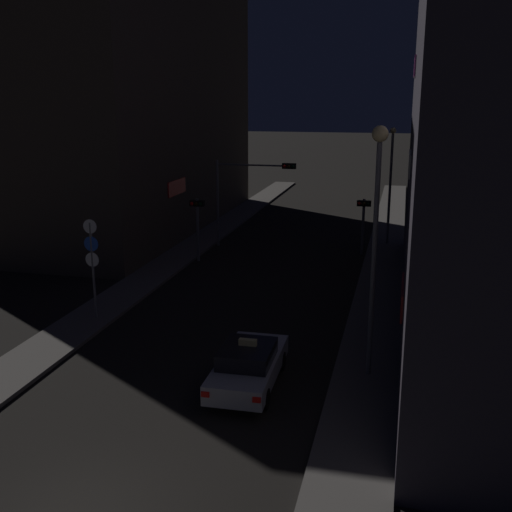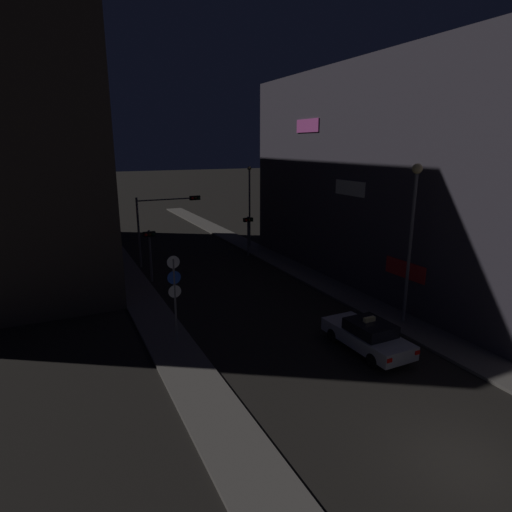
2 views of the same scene
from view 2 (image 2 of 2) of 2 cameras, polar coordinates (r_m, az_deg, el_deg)
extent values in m
plane|color=black|center=(14.95, 26.22, -23.90)|extent=(300.00, 300.00, 0.00)
cube|color=#5B5651|center=(33.90, -17.47, -1.29)|extent=(2.12, 55.43, 0.14)
cube|color=#5B5651|center=(37.09, 0.20, 0.73)|extent=(2.12, 55.43, 0.14)
cube|color=#473D33|center=(36.04, -30.73, 14.53)|extent=(11.52, 24.96, 20.30)
cube|color=red|center=(31.54, -19.38, 4.09)|extent=(0.08, 2.80, 0.90)
cube|color=#3D3842|center=(30.14, 19.26, 9.93)|extent=(8.81, 25.41, 13.85)
cube|color=red|center=(24.21, 19.22, -1.72)|extent=(0.08, 2.80, 0.90)
cube|color=white|center=(27.26, 12.39, 8.82)|extent=(0.08, 2.80, 0.90)
cube|color=#D859B2|center=(31.34, 6.88, 16.86)|extent=(0.08, 2.80, 0.90)
cube|color=#B7B7BC|center=(20.06, 14.50, -10.44)|extent=(1.89, 4.43, 0.60)
cube|color=black|center=(19.70, 14.98, -9.19)|extent=(1.62, 2.01, 0.50)
cube|color=red|center=(18.11, 17.36, -13.16)|extent=(0.24, 0.06, 0.16)
cube|color=red|center=(19.10, 20.70, -11.95)|extent=(0.24, 0.06, 0.16)
cylinder|color=black|center=(20.67, 10.24, -10.34)|extent=(0.23, 0.64, 0.64)
cylinder|color=black|center=(21.60, 13.69, -9.40)|extent=(0.23, 0.64, 0.64)
cylinder|color=black|center=(18.80, 15.32, -13.29)|extent=(0.23, 0.64, 0.64)
cylinder|color=black|center=(19.82, 18.86, -12.06)|extent=(0.23, 0.64, 0.64)
cube|color=#F4E08C|center=(19.64, 14.86, -8.16)|extent=(0.56, 0.19, 0.20)
cylinder|color=slate|center=(32.74, -15.34, 2.93)|extent=(0.16, 0.16, 5.26)
cylinder|color=slate|center=(32.81, -11.83, 7.39)|extent=(4.39, 0.10, 0.10)
cube|color=black|center=(33.40, -8.14, 7.67)|extent=(0.80, 0.28, 0.32)
sphere|color=red|center=(33.16, -8.46, 7.61)|extent=(0.20, 0.20, 0.20)
sphere|color=#3F2D0C|center=(33.23, -8.05, 7.64)|extent=(0.20, 0.20, 0.20)
sphere|color=#0C3319|center=(33.30, -7.64, 7.67)|extent=(0.20, 0.20, 0.20)
cylinder|color=slate|center=(29.30, -13.87, -0.05)|extent=(0.16, 0.16, 3.52)
cube|color=black|center=(28.97, -14.05, 2.84)|extent=(0.80, 0.28, 0.32)
sphere|color=red|center=(28.76, -14.46, 2.73)|extent=(0.20, 0.20, 0.20)
sphere|color=#3F2D0C|center=(28.80, -13.98, 2.78)|extent=(0.20, 0.20, 0.20)
sphere|color=#0C3319|center=(28.85, -13.50, 2.83)|extent=(0.20, 0.20, 0.20)
cylinder|color=slate|center=(35.37, -1.05, 2.64)|extent=(0.16, 0.16, 3.27)
cube|color=black|center=(35.11, -1.06, 4.85)|extent=(0.80, 0.28, 0.32)
sphere|color=red|center=(34.85, -1.31, 4.78)|extent=(0.20, 0.20, 0.20)
sphere|color=#3F2D0C|center=(34.95, -0.94, 4.81)|extent=(0.20, 0.20, 0.20)
sphere|color=#0C3319|center=(35.05, -0.57, 4.84)|extent=(0.20, 0.20, 0.20)
cylinder|color=slate|center=(19.67, -10.72, -5.96)|extent=(0.10, 0.10, 3.97)
cylinder|color=white|center=(19.09, -10.96, -0.81)|extent=(0.57, 0.03, 0.57)
cylinder|color=blue|center=(19.29, -10.86, -2.83)|extent=(0.61, 0.03, 0.61)
cylinder|color=white|center=(19.49, -10.77, -4.66)|extent=(0.58, 0.03, 0.58)
cylinder|color=slate|center=(22.45, 19.78, 0.66)|extent=(0.16, 0.16, 7.47)
sphere|color=#F4D88C|center=(21.90, 20.69, 10.83)|extent=(0.50, 0.50, 0.50)
cylinder|color=slate|center=(37.96, -0.86, 6.29)|extent=(0.16, 0.16, 6.66)
sphere|color=#F4D88C|center=(37.62, -0.88, 11.59)|extent=(0.37, 0.37, 0.37)
camera|label=1|loc=(16.84, 77.12, 3.28)|focal=42.96mm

